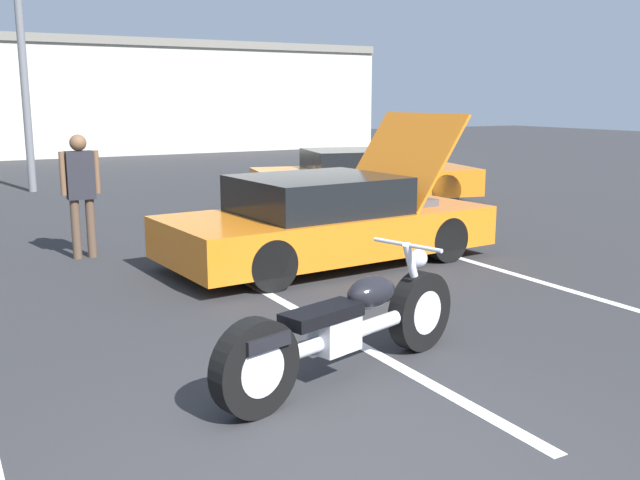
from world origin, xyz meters
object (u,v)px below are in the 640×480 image
object	(u,v)px
motorcycle	(346,328)
spectator_midground	(81,185)
parked_car_right_row	(364,177)
show_car_hood_open	(329,221)

from	to	relation	value
motorcycle	spectator_midground	bearing A→B (deg)	83.26
motorcycle	parked_car_right_row	world-z (taller)	parked_car_right_row
motorcycle	show_car_hood_open	xyz separation A→B (m)	(1.89, 3.57, 0.16)
show_car_hood_open	spectator_midground	distance (m)	3.40
show_car_hood_open	spectator_midground	size ratio (longest dim) A/B	2.66
show_car_hood_open	parked_car_right_row	world-z (taller)	show_car_hood_open
parked_car_right_row	show_car_hood_open	bearing A→B (deg)	-114.81
show_car_hood_open	spectator_midground	bearing A→B (deg)	141.82
show_car_hood_open	parked_car_right_row	xyz separation A→B (m)	(3.34, 4.34, -0.02)
motorcycle	spectator_midground	distance (m)	5.56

